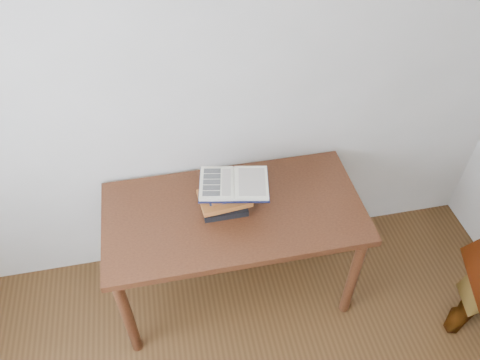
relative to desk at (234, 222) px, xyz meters
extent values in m
cube|color=silver|center=(-0.06, 0.37, 0.66)|extent=(3.50, 0.04, 2.60)
cube|color=#4F2713|center=(0.00, 0.00, 0.08)|extent=(1.38, 0.69, 0.04)
cylinder|color=#4F2713|center=(-0.63, -0.28, -0.29)|extent=(0.06, 0.06, 0.70)
cylinder|color=#4F2713|center=(0.63, -0.28, -0.29)|extent=(0.06, 0.06, 0.70)
cylinder|color=#4F2713|center=(-0.63, 0.28, -0.29)|extent=(0.06, 0.06, 0.70)
cylinder|color=#4F2713|center=(0.63, 0.28, -0.29)|extent=(0.06, 0.06, 0.70)
cube|color=black|center=(-0.05, 0.02, 0.12)|extent=(0.23, 0.16, 0.04)
cube|color=#995422|center=(-0.03, 0.03, 0.15)|extent=(0.21, 0.16, 0.03)
cube|color=#995422|center=(-0.04, 0.02, 0.18)|extent=(0.27, 0.20, 0.03)
cube|color=#171E45|center=(-0.03, 0.05, 0.21)|extent=(0.19, 0.15, 0.03)
cube|color=#995422|center=(-0.02, 0.02, 0.24)|extent=(0.23, 0.17, 0.03)
cube|color=black|center=(0.01, 0.04, 0.25)|extent=(0.39, 0.31, 0.01)
cube|color=beige|center=(-0.08, 0.05, 0.27)|extent=(0.21, 0.26, 0.02)
cube|color=beige|center=(0.10, 0.02, 0.27)|extent=(0.21, 0.26, 0.02)
cylinder|color=beige|center=(0.01, 0.04, 0.26)|extent=(0.06, 0.23, 0.01)
cube|color=black|center=(-0.09, 0.14, 0.28)|extent=(0.09, 0.05, 0.00)
cube|color=black|center=(-0.09, 0.10, 0.28)|extent=(0.09, 0.05, 0.00)
cube|color=black|center=(-0.10, 0.06, 0.28)|extent=(0.09, 0.05, 0.00)
cube|color=black|center=(-0.11, 0.02, 0.28)|extent=(0.09, 0.05, 0.00)
cube|color=black|center=(-0.12, -0.02, 0.28)|extent=(0.09, 0.05, 0.00)
cube|color=beige|center=(-0.03, 0.05, 0.27)|extent=(0.08, 0.20, 0.00)
cube|color=beige|center=(0.10, 0.02, 0.28)|extent=(0.17, 0.22, 0.00)
camera|label=1|loc=(-0.29, -1.60, 1.97)|focal=35.00mm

